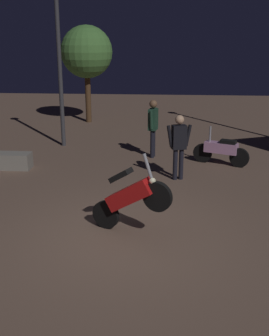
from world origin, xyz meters
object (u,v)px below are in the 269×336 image
motorcycle_red_foreground (130,197)px  motorcycle_pink_parked_left (221,150)px  person_rider_beside (179,142)px  person_bystander_far (153,123)px  streetlamp_far (59,46)px

motorcycle_red_foreground → motorcycle_pink_parked_left: motorcycle_red_foreground is taller
motorcycle_red_foreground → person_rider_beside: bearing=97.4°
person_rider_beside → person_bystander_far: 2.19m
motorcycle_pink_parked_left → person_rider_beside: 1.99m
motorcycle_red_foreground → motorcycle_pink_parked_left: bearing=88.3°
motorcycle_pink_parked_left → motorcycle_red_foreground: bearing=87.5°
motorcycle_red_foreground → person_bystander_far: size_ratio=0.92×
motorcycle_pink_parked_left → person_rider_beside: size_ratio=0.92×
motorcycle_pink_parked_left → person_bystander_far: size_ratio=0.88×
motorcycle_red_foreground → streetlamp_far: bearing=137.8°
motorcycle_pink_parked_left → person_bystander_far: 2.20m
person_bystander_far → streetlamp_far: size_ratio=0.34×
motorcycle_red_foreground → person_rider_beside: size_ratio=0.96×
motorcycle_red_foreground → streetlamp_far: 7.55m
person_rider_beside → streetlamp_far: streetlamp_far is taller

